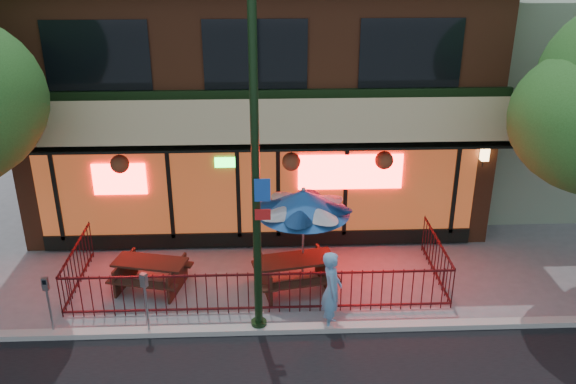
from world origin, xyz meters
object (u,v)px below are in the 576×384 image
at_px(parking_meter_far, 48,296).
at_px(street_light, 256,190).
at_px(picnic_table_left, 151,270).
at_px(parking_meter_near, 145,294).
at_px(picnic_table_right, 295,269).
at_px(pedestrian, 332,290).
at_px(patio_umbrella, 303,202).

bearing_deg(parking_meter_far, street_light, -0.04).
height_order(picnic_table_left, parking_meter_near, parking_meter_near).
relative_size(picnic_table_left, picnic_table_right, 0.93).
xyz_separation_m(street_light, picnic_table_right, (0.83, 1.56, -2.65)).
xyz_separation_m(picnic_table_right, parking_meter_far, (-5.03, -1.56, 0.40)).
xyz_separation_m(picnic_table_left, pedestrian, (3.98, -1.65, 0.41)).
bearing_deg(patio_umbrella, pedestrian, -75.25).
height_order(picnic_table_right, parking_meter_far, parking_meter_far).
bearing_deg(street_light, picnic_table_left, 145.51).
xyz_separation_m(picnic_table_right, parking_meter_near, (-3.08, -1.64, 0.46)).
bearing_deg(pedestrian, picnic_table_left, 71.40).
bearing_deg(street_light, parking_meter_near, -178.03).
distance_m(picnic_table_right, parking_meter_far, 5.28).
height_order(patio_umbrella, parking_meter_far, patio_umbrella).
height_order(picnic_table_right, parking_meter_near, parking_meter_near).
bearing_deg(picnic_table_right, parking_meter_far, -162.78).
xyz_separation_m(street_light, patio_umbrella, (1.02, 1.85, -1.10)).
bearing_deg(patio_umbrella, parking_meter_far, -160.52).
bearing_deg(parking_meter_near, picnic_table_left, 97.42).
height_order(picnic_table_left, picnic_table_right, picnic_table_right).
bearing_deg(picnic_table_left, parking_meter_near, -82.58).
distance_m(patio_umbrella, parking_meter_far, 5.66).
distance_m(parking_meter_near, parking_meter_far, 1.95).
bearing_deg(parking_meter_far, parking_meter_near, -2.35).
relative_size(street_light, picnic_table_right, 3.45).
bearing_deg(parking_meter_far, picnic_table_right, 17.22).
bearing_deg(parking_meter_far, patio_umbrella, 19.48).
relative_size(patio_umbrella, parking_meter_near, 1.68).
bearing_deg(pedestrian, patio_umbrella, 18.72).
distance_m(pedestrian, parking_meter_near, 3.75).
xyz_separation_m(parking_meter_near, parking_meter_far, (-1.95, 0.08, -0.06)).
xyz_separation_m(picnic_table_right, patio_umbrella, (0.20, 0.29, 1.55)).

